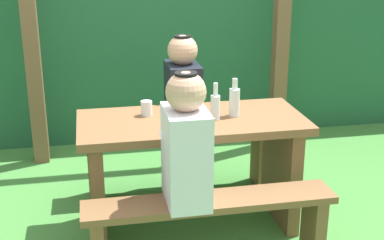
# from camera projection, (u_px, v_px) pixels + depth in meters

# --- Properties ---
(ground_plane) EXTENTS (12.00, 12.00, 0.00)m
(ground_plane) POSITION_uv_depth(u_px,v_px,m) (192.00, 225.00, 3.57)
(ground_plane) COLOR #428439
(hedge_backdrop) EXTENTS (6.40, 0.65, 1.68)m
(hedge_backdrop) POSITION_uv_depth(u_px,v_px,m) (152.00, 44.00, 5.10)
(hedge_backdrop) COLOR #215A35
(hedge_backdrop) RESTS_ON ground_plane
(pergola_post_left) EXTENTS (0.12, 0.12, 2.14)m
(pergola_post_left) POSITION_uv_depth(u_px,v_px,m) (31.00, 35.00, 4.24)
(pergola_post_left) COLOR brown
(pergola_post_left) RESTS_ON ground_plane
(pergola_post_right) EXTENTS (0.12, 0.12, 2.14)m
(pergola_post_right) POSITION_uv_depth(u_px,v_px,m) (281.00, 27.00, 4.62)
(pergola_post_right) COLOR brown
(pergola_post_right) RESTS_ON ground_plane
(picnic_table) EXTENTS (1.40, 0.64, 0.74)m
(picnic_table) POSITION_uv_depth(u_px,v_px,m) (192.00, 154.00, 3.40)
(picnic_table) COLOR brown
(picnic_table) RESTS_ON ground_plane
(bench_near) EXTENTS (1.40, 0.24, 0.45)m
(bench_near) POSITION_uv_depth(u_px,v_px,m) (210.00, 220.00, 2.99)
(bench_near) COLOR brown
(bench_near) RESTS_ON ground_plane
(bench_far) EXTENTS (1.40, 0.24, 0.45)m
(bench_far) POSITION_uv_depth(u_px,v_px,m) (178.00, 151.00, 3.94)
(bench_far) COLOR brown
(bench_far) RESTS_ON ground_plane
(person_white_shirt) EXTENTS (0.25, 0.35, 0.72)m
(person_white_shirt) POSITION_uv_depth(u_px,v_px,m) (186.00, 144.00, 2.82)
(person_white_shirt) COLOR silver
(person_white_shirt) RESTS_ON bench_near
(person_black_coat) EXTENTS (0.25, 0.35, 0.72)m
(person_black_coat) POSITION_uv_depth(u_px,v_px,m) (183.00, 90.00, 3.79)
(person_black_coat) COLOR black
(person_black_coat) RESTS_ON bench_far
(drinking_glass) EXTENTS (0.07, 0.07, 0.09)m
(drinking_glass) POSITION_uv_depth(u_px,v_px,m) (147.00, 108.00, 3.37)
(drinking_glass) COLOR silver
(drinking_glass) RESTS_ON picnic_table
(bottle_left) EXTENTS (0.07, 0.07, 0.24)m
(bottle_left) POSITION_uv_depth(u_px,v_px,m) (234.00, 101.00, 3.35)
(bottle_left) COLOR silver
(bottle_left) RESTS_ON picnic_table
(bottle_right) EXTENTS (0.06, 0.06, 0.23)m
(bottle_right) POSITION_uv_depth(u_px,v_px,m) (215.00, 106.00, 3.28)
(bottle_right) COLOR silver
(bottle_right) RESTS_ON picnic_table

